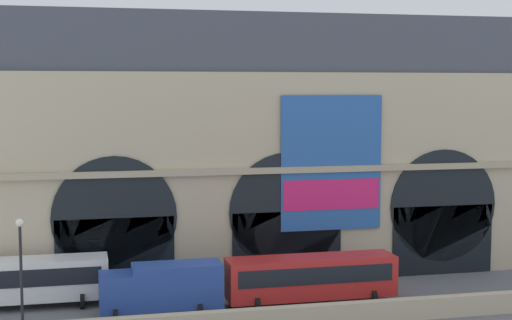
{
  "coord_description": "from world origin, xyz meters",
  "views": [
    {
      "loc": [
        -14.15,
        -46.67,
        13.95
      ],
      "look_at": [
        -2.26,
        5.0,
        8.91
      ],
      "focal_mm": 53.44,
      "sensor_mm": 36.0,
      "label": 1
    }
  ],
  "objects_px": {
    "box_truck_midwest": "(163,287)",
    "bus_center": "(311,277)",
    "street_lamp_quayside": "(21,264)",
    "bus_west": "(20,280)"
  },
  "relations": [
    {
      "from": "box_truck_midwest",
      "to": "bus_center",
      "type": "height_order",
      "value": "box_truck_midwest"
    },
    {
      "from": "box_truck_midwest",
      "to": "street_lamp_quayside",
      "type": "bearing_deg",
      "value": -155.78
    },
    {
      "from": "bus_west",
      "to": "box_truck_midwest",
      "type": "height_order",
      "value": "box_truck_midwest"
    },
    {
      "from": "bus_west",
      "to": "street_lamp_quayside",
      "type": "distance_m",
      "value": 7.56
    },
    {
      "from": "box_truck_midwest",
      "to": "bus_west",
      "type": "bearing_deg",
      "value": 158.48
    },
    {
      "from": "bus_west",
      "to": "box_truck_midwest",
      "type": "distance_m",
      "value": 9.36
    },
    {
      "from": "bus_west",
      "to": "box_truck_midwest",
      "type": "xyz_separation_m",
      "value": [
        8.71,
        -3.43,
        -0.08
      ]
    },
    {
      "from": "box_truck_midwest",
      "to": "bus_center",
      "type": "relative_size",
      "value": 0.68
    },
    {
      "from": "box_truck_midwest",
      "to": "street_lamp_quayside",
      "type": "distance_m",
      "value": 9.24
    },
    {
      "from": "bus_west",
      "to": "bus_center",
      "type": "xyz_separation_m",
      "value": [
        18.28,
        -3.37,
        0.0
      ]
    }
  ]
}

